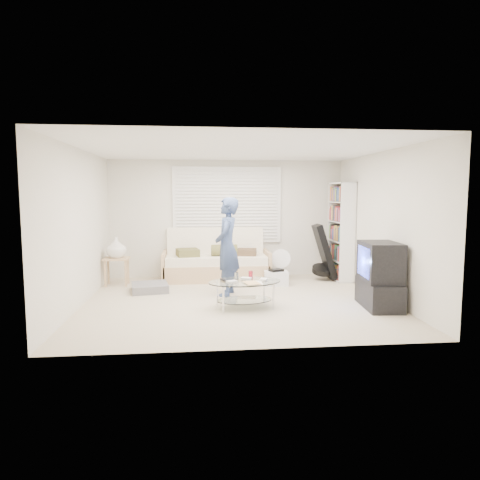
{
  "coord_description": "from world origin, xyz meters",
  "views": [
    {
      "loc": [
        -0.64,
        -6.97,
        1.78
      ],
      "look_at": [
        0.08,
        0.3,
        0.99
      ],
      "focal_mm": 32.0,
      "sensor_mm": 36.0,
      "label": 1
    }
  ],
  "objects": [
    {
      "name": "bookshelf",
      "position": [
        2.32,
        1.62,
        1.01
      ],
      "size": [
        0.32,
        0.85,
        2.02
      ],
      "color": "white",
      "rests_on": "ground"
    },
    {
      "name": "guitar_case",
      "position": [
        1.96,
        1.56,
        0.51
      ],
      "size": [
        0.49,
        0.43,
        1.13
      ],
      "color": "black",
      "rests_on": "ground"
    },
    {
      "name": "floor_fan",
      "position": [
        1.06,
        1.63,
        0.38
      ],
      "size": [
        0.41,
        0.27,
        0.66
      ],
      "color": "white",
      "rests_on": "ground"
    },
    {
      "name": "standing_person",
      "position": [
        -0.13,
        0.47,
        0.86
      ],
      "size": [
        0.55,
        0.71,
        1.72
      ],
      "primitive_type": "imported",
      "rotation": [
        0.0,
        0.0,
        -1.82
      ],
      "color": "#2B475C",
      "rests_on": "ground"
    },
    {
      "name": "tv_unit",
      "position": [
        2.2,
        -0.61,
        0.5
      ],
      "size": [
        0.6,
        0.99,
        1.03
      ],
      "color": "black",
      "rests_on": "ground"
    },
    {
      "name": "coffee_table",
      "position": [
        0.09,
        -0.43,
        0.34
      ],
      "size": [
        1.25,
        0.9,
        0.55
      ],
      "color": "silver",
      "rests_on": "ground"
    },
    {
      "name": "ground",
      "position": [
        0.0,
        0.0,
        0.0
      ],
      "size": [
        5.0,
        5.0,
        0.0
      ],
      "primitive_type": "plane",
      "color": "#BBAB91",
      "rests_on": "ground"
    },
    {
      "name": "futon_sofa",
      "position": [
        -0.26,
        1.88,
        0.35
      ],
      "size": [
        2.2,
        0.89,
        1.08
      ],
      "color": "tan",
      "rests_on": "ground"
    },
    {
      "name": "storage_bin",
      "position": [
        0.89,
        1.18,
        0.15
      ],
      "size": [
        0.48,
        0.36,
        0.32
      ],
      "color": "white",
      "rests_on": "ground"
    },
    {
      "name": "window_blinds",
      "position": [
        0.0,
        2.2,
        1.55
      ],
      "size": [
        2.32,
        0.08,
        1.62
      ],
      "color": "silver",
      "rests_on": "ground"
    },
    {
      "name": "grey_floor_pillow",
      "position": [
        -1.52,
        0.88,
        0.07
      ],
      "size": [
        0.74,
        0.74,
        0.14
      ],
      "primitive_type": "cube",
      "rotation": [
        0.0,
        0.0,
        0.17
      ],
      "color": "slate",
      "rests_on": "ground"
    },
    {
      "name": "side_table",
      "position": [
        -2.22,
        1.48,
        0.71
      ],
      "size": [
        0.48,
        0.39,
        0.95
      ],
      "color": "tan",
      "rests_on": "ground"
    },
    {
      "name": "room_shell",
      "position": [
        0.0,
        0.48,
        1.63
      ],
      "size": [
        5.02,
        4.52,
        2.51
      ],
      "color": "silver",
      "rests_on": "ground"
    }
  ]
}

